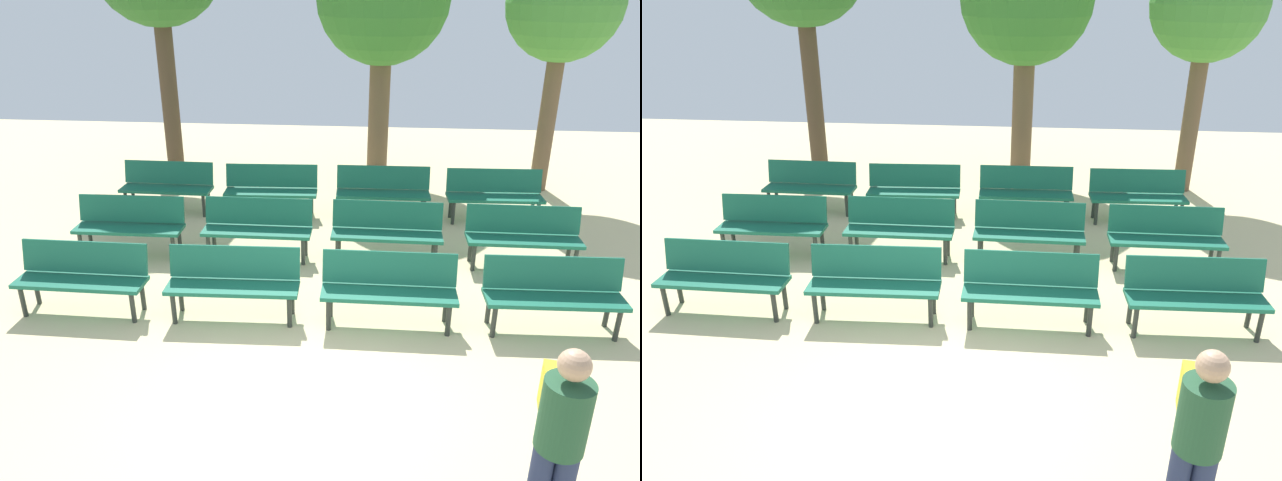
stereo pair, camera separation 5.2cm
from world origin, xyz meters
The scene contains 15 objects.
ground_plane centered at (0.00, 0.00, 0.00)m, with size 24.00×24.00×0.00m, color beige.
bench_r0_c0 centered at (-2.84, 1.56, 0.50)m, with size 1.61×0.50×0.87m.
bench_r0_c1 centered at (-0.95, 1.59, 0.50)m, with size 1.61×0.53×0.87m.
bench_r0_c2 centered at (0.93, 1.60, 0.50)m, with size 1.60×0.48×0.87m.
bench_r0_c3 centered at (2.84, 1.64, 0.50)m, with size 1.61×0.53×0.87m.
bench_r1_c0 centered at (-2.90, 3.27, 0.50)m, with size 1.61×0.50×0.87m.
bench_r1_c1 centered at (-0.98, 3.34, 0.50)m, with size 1.60×0.49×0.87m.
bench_r1_c2 centered at (0.92, 3.36, 0.50)m, with size 1.61×0.50×0.87m.
bench_r1_c3 centered at (2.86, 3.36, 0.50)m, with size 1.60×0.48×0.87m.
bench_r2_c0 centered at (-2.92, 5.09, 0.50)m, with size 1.61×0.50×0.87m.
bench_r2_c1 centered at (-1.07, 5.08, 0.50)m, with size 1.62×0.55×0.87m.
bench_r2_c2 centered at (0.87, 5.15, 0.50)m, with size 1.61×0.51×0.87m.
bench_r2_c3 centered at (2.76, 5.15, 0.50)m, with size 1.62×0.54×0.87m.
tree_2 centered at (3.94, 6.92, 3.37)m, with size 2.03×2.03×4.45m.
visitor_with_backpack centered at (2.05, -1.34, 0.94)m, with size 0.40×0.57×1.65m.
Camera 2 is at (0.74, -4.79, 3.87)m, focal length 33.91 mm.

